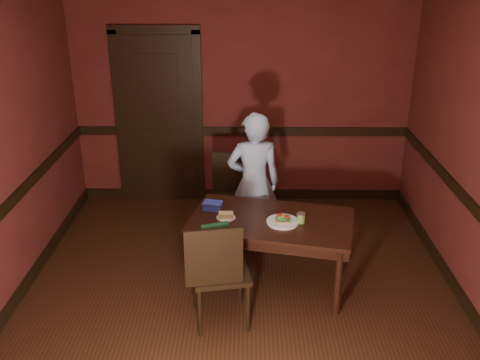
{
  "coord_description": "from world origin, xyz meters",
  "views": [
    {
      "loc": [
        0.06,
        -3.98,
        2.88
      ],
      "look_at": [
        0.0,
        0.35,
        1.05
      ],
      "focal_mm": 40.0,
      "sensor_mm": 36.0,
      "label": 1
    }
  ],
  "objects_px": {
    "sandwich_plate": "(283,221)",
    "food_tub": "(213,206)",
    "chair_far": "(233,200)",
    "dining_table": "(270,252)",
    "person": "(254,183)",
    "sauce_jar": "(301,218)",
    "cheese_saucer": "(226,216)",
    "chair_near": "(220,270)"
  },
  "relations": [
    {
      "from": "sauce_jar",
      "to": "food_tub",
      "type": "relative_size",
      "value": 0.46
    },
    {
      "from": "chair_near",
      "to": "food_tub",
      "type": "height_order",
      "value": "chair_near"
    },
    {
      "from": "dining_table",
      "to": "person",
      "type": "distance_m",
      "value": 0.79
    },
    {
      "from": "sandwich_plate",
      "to": "sauce_jar",
      "type": "distance_m",
      "value": 0.16
    },
    {
      "from": "chair_far",
      "to": "sauce_jar",
      "type": "height_order",
      "value": "chair_far"
    },
    {
      "from": "dining_table",
      "to": "chair_far",
      "type": "relative_size",
      "value": 1.56
    },
    {
      "from": "chair_far",
      "to": "chair_near",
      "type": "relative_size",
      "value": 0.96
    },
    {
      "from": "person",
      "to": "food_tub",
      "type": "height_order",
      "value": "person"
    },
    {
      "from": "cheese_saucer",
      "to": "food_tub",
      "type": "xyz_separation_m",
      "value": [
        -0.13,
        0.18,
        0.02
      ]
    },
    {
      "from": "chair_near",
      "to": "chair_far",
      "type": "bearing_deg",
      "value": -103.31
    },
    {
      "from": "chair_far",
      "to": "cheese_saucer",
      "type": "height_order",
      "value": "chair_far"
    },
    {
      "from": "chair_near",
      "to": "person",
      "type": "xyz_separation_m",
      "value": [
        0.29,
        1.21,
        0.26
      ]
    },
    {
      "from": "chair_far",
      "to": "food_tub",
      "type": "distance_m",
      "value": 0.74
    },
    {
      "from": "sauce_jar",
      "to": "cheese_saucer",
      "type": "relative_size",
      "value": 0.53
    },
    {
      "from": "dining_table",
      "to": "sandwich_plate",
      "type": "xyz_separation_m",
      "value": [
        0.1,
        -0.07,
        0.36
      ]
    },
    {
      "from": "chair_near",
      "to": "person",
      "type": "distance_m",
      "value": 1.27
    },
    {
      "from": "sandwich_plate",
      "to": "cheese_saucer",
      "type": "height_order",
      "value": "sandwich_plate"
    },
    {
      "from": "sauce_jar",
      "to": "chair_far",
      "type": "bearing_deg",
      "value": 123.78
    },
    {
      "from": "sauce_jar",
      "to": "person",
      "type": "bearing_deg",
      "value": 119.52
    },
    {
      "from": "dining_table",
      "to": "cheese_saucer",
      "type": "height_order",
      "value": "cheese_saucer"
    },
    {
      "from": "sandwich_plate",
      "to": "food_tub",
      "type": "height_order",
      "value": "food_tub"
    },
    {
      "from": "dining_table",
      "to": "chair_near",
      "type": "bearing_deg",
      "value": -116.34
    },
    {
      "from": "person",
      "to": "dining_table",
      "type": "bearing_deg",
      "value": 96.29
    },
    {
      "from": "chair_far",
      "to": "chair_near",
      "type": "distance_m",
      "value": 1.42
    },
    {
      "from": "chair_near",
      "to": "cheese_saucer",
      "type": "height_order",
      "value": "chair_near"
    },
    {
      "from": "dining_table",
      "to": "cheese_saucer",
      "type": "distance_m",
      "value": 0.55
    },
    {
      "from": "sauce_jar",
      "to": "food_tub",
      "type": "distance_m",
      "value": 0.84
    },
    {
      "from": "chair_far",
      "to": "cheese_saucer",
      "type": "xyz_separation_m",
      "value": [
        -0.05,
        -0.86,
        0.23
      ]
    },
    {
      "from": "chair_near",
      "to": "sandwich_plate",
      "type": "bearing_deg",
      "value": -148.81
    },
    {
      "from": "dining_table",
      "to": "chair_near",
      "type": "height_order",
      "value": "chair_near"
    },
    {
      "from": "chair_far",
      "to": "chair_near",
      "type": "xyz_separation_m",
      "value": [
        -0.07,
        -1.42,
        0.02
      ]
    },
    {
      "from": "cheese_saucer",
      "to": "chair_near",
      "type": "bearing_deg",
      "value": -92.85
    },
    {
      "from": "sandwich_plate",
      "to": "food_tub",
      "type": "relative_size",
      "value": 1.47
    },
    {
      "from": "chair_far",
      "to": "cheese_saucer",
      "type": "relative_size",
      "value": 5.42
    },
    {
      "from": "sauce_jar",
      "to": "cheese_saucer",
      "type": "distance_m",
      "value": 0.67
    },
    {
      "from": "person",
      "to": "sandwich_plate",
      "type": "xyz_separation_m",
      "value": [
        0.25,
        -0.73,
        -0.04
      ]
    },
    {
      "from": "dining_table",
      "to": "food_tub",
      "type": "distance_m",
      "value": 0.69
    },
    {
      "from": "sauce_jar",
      "to": "cheese_saucer",
      "type": "xyz_separation_m",
      "value": [
        -0.67,
        0.07,
        -0.02
      ]
    },
    {
      "from": "person",
      "to": "sauce_jar",
      "type": "height_order",
      "value": "person"
    },
    {
      "from": "sandwich_plate",
      "to": "dining_table",
      "type": "bearing_deg",
      "value": 143.44
    },
    {
      "from": "chair_near",
      "to": "sandwich_plate",
      "type": "xyz_separation_m",
      "value": [
        0.54,
        0.48,
        0.21
      ]
    },
    {
      "from": "sauce_jar",
      "to": "cheese_saucer",
      "type": "bearing_deg",
      "value": 173.68
    }
  ]
}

